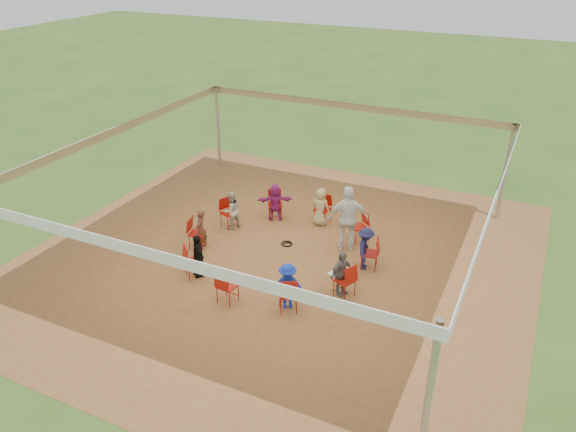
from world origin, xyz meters
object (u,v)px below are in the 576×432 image
at_px(person_seated_1, 365,248).
at_px(person_seated_0, 341,273).
at_px(chair_3, 322,210).
at_px(person_seated_2, 321,207).
at_px(person_seated_7, 288,286).
at_px(chair_8, 227,286).
at_px(chair_1, 370,254).
at_px(chair_5, 229,213).
at_px(person_seated_5, 201,229).
at_px(person_seated_3, 275,202).
at_px(standing_person, 348,219).
at_px(chair_4, 275,205).
at_px(laptop, 336,272).
at_px(chair_2, 359,227).
at_px(person_seated_4, 231,210).
at_px(chair_9, 288,294).
at_px(cable_coil, 287,244).
at_px(chair_6, 197,233).
at_px(chair_0, 345,280).
at_px(person_seated_6, 198,255).
at_px(chair_7, 194,261).

bearing_deg(person_seated_1, person_seated_0, 162.00).
distance_m(chair_3, person_seated_1, 2.73).
bearing_deg(person_seated_2, person_seated_7, 108.00).
bearing_deg(chair_8, chair_1, 54.00).
xyz_separation_m(chair_5, person_seated_5, (-0.03, -1.44, 0.14)).
bearing_deg(person_seated_3, standing_person, 133.39).
height_order(person_seated_3, person_seated_7, same).
height_order(chair_4, laptop, chair_4).
height_order(chair_1, chair_8, same).
height_order(person_seated_0, standing_person, standing_person).
bearing_deg(chair_2, chair_1, 162.00).
bearing_deg(person_seated_0, person_seated_4, 90.00).
relative_size(chair_5, person_seated_4, 0.77).
xyz_separation_m(chair_9, person_seated_1, (1.01, 2.54, 0.14)).
relative_size(person_seated_3, cable_coil, 2.86).
xyz_separation_m(chair_1, chair_6, (-4.65, -1.01, 0.00)).
distance_m(chair_0, chair_1, 1.47).
bearing_deg(person_seated_2, chair_0, 127.08).
xyz_separation_m(chair_1, person_seated_7, (-1.19, -2.46, 0.14)).
distance_m(chair_5, person_seated_0, 4.64).
xyz_separation_m(chair_5, person_seated_4, (0.11, -0.05, 0.14)).
height_order(chair_4, person_seated_6, person_seated_6).
bearing_deg(person_seated_0, person_seated_5, 108.00).
xyz_separation_m(chair_4, standing_person, (2.66, -0.86, 0.50)).
bearing_deg(chair_6, person_seated_6, 22.55).
height_order(chair_6, chair_7, same).
bearing_deg(chair_3, person_seated_4, 38.04).
bearing_deg(person_seated_6, person_seated_1, 72.00).
distance_m(chair_9, person_seated_1, 2.73).
height_order(person_seated_1, cable_coil, person_seated_1).
relative_size(chair_4, person_seated_4, 0.77).
xyz_separation_m(chair_2, chair_8, (-1.82, -4.15, 0.00)).
bearing_deg(cable_coil, laptop, -36.78).
relative_size(chair_0, chair_6, 1.00).
height_order(person_seated_4, person_seated_6, same).
bearing_deg(chair_1, chair_9, 144.00).
height_order(chair_0, chair_5, same).
distance_m(person_seated_2, person_seated_7, 4.30).
height_order(chair_6, chair_9, same).
bearing_deg(chair_7, chair_9, 36.00).
bearing_deg(chair_1, laptop, 151.04).
relative_size(chair_4, person_seated_5, 0.77).
bearing_deg(person_seated_0, chair_9, 166.55).
bearing_deg(chair_4, person_seated_4, 22.55).
height_order(chair_7, person_seated_1, person_seated_1).
relative_size(chair_9, person_seated_6, 0.77).
distance_m(chair_1, chair_4, 3.85).
relative_size(chair_9, person_seated_4, 0.77).
relative_size(chair_2, person_seated_4, 0.77).
bearing_deg(chair_0, person_seated_6, 124.92).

